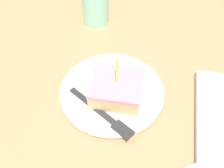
# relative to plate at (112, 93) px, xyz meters

# --- Properties ---
(ground_plane) EXTENTS (2.40, 2.40, 0.04)m
(ground_plane) POSITION_rel_plate_xyz_m (-0.01, 0.01, -0.03)
(ground_plane) COLOR #9E754C
(ground_plane) RESTS_ON ground
(plate) EXTENTS (0.23, 0.23, 0.02)m
(plate) POSITION_rel_plate_xyz_m (0.00, 0.00, 0.00)
(plate) COLOR silver
(plate) RESTS_ON ground_plane
(cake_slice) EXTENTS (0.10, 0.11, 0.11)m
(cake_slice) POSITION_rel_plate_xyz_m (0.01, 0.01, 0.03)
(cake_slice) COLOR tan
(cake_slice) RESTS_ON plate
(fork) EXTENTS (0.11, 0.15, 0.00)m
(fork) POSITION_rel_plate_xyz_m (0.07, -0.00, 0.01)
(fork) COLOR #262626
(fork) RESTS_ON plate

